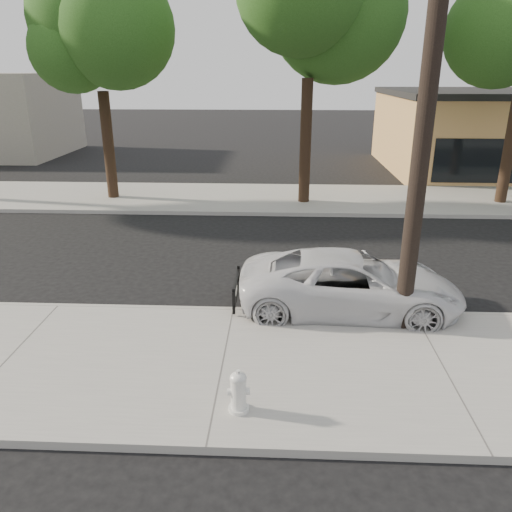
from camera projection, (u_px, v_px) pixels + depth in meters
The scene contains 9 objects.
ground at pixel (240, 278), 13.21m from camera, with size 120.00×120.00×0.00m, color black.
near_sidewalk at pixel (223, 366), 9.16m from camera, with size 90.00×4.40×0.15m, color gray.
far_sidewalk at pixel (255, 198), 21.14m from camera, with size 90.00×5.00×0.15m, color gray.
curb_near at pixel (233, 311), 11.22m from camera, with size 90.00×0.12×0.16m, color #9E9B93.
utility_pole at pixel (427, 98), 8.89m from camera, with size 1.40×0.34×9.00m.
tree_b at pixel (102, 42), 18.85m from camera, with size 4.34×4.20×8.45m.
tree_c at pixel (316, 18), 17.85m from camera, with size 4.96×4.80×9.55m.
police_cruiser at pixel (350, 283), 11.17m from camera, with size 2.27×4.93×1.37m, color silver.
fire_hydrant at pixel (238, 392), 7.73m from camera, with size 0.36×0.33×0.68m.
Camera 1 is at (0.97, -12.14, 5.17)m, focal length 35.00 mm.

